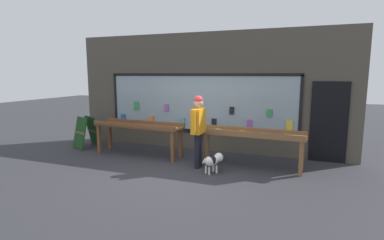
{
  "coord_description": "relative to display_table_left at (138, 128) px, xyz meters",
  "views": [
    {
      "loc": [
        2.76,
        -6.1,
        2.28
      ],
      "look_at": [
        0.12,
        0.94,
        1.13
      ],
      "focal_mm": 28.0,
      "sensor_mm": 36.0,
      "label": 1
    }
  ],
  "objects": [
    {
      "name": "ground_plane",
      "position": [
        1.57,
        -1.14,
        -0.76
      ],
      "size": [
        40.0,
        40.0,
        0.0
      ],
      "primitive_type": "plane",
      "color": "#2D2D33"
    },
    {
      "name": "shopfront_facade",
      "position": [
        1.6,
        1.25,
        0.95
      ],
      "size": [
        8.41,
        0.29,
        3.49
      ],
      "color": "#4C473D",
      "rests_on": "ground_plane"
    },
    {
      "name": "display_table_left",
      "position": [
        0.0,
        0.0,
        0.0
      ],
      "size": [
        2.63,
        0.75,
        0.95
      ],
      "color": "brown",
      "rests_on": "ground_plane"
    },
    {
      "name": "display_table_right",
      "position": [
        3.15,
        0.0,
        -0.01
      ],
      "size": [
        2.63,
        0.72,
        0.93
      ],
      "color": "brown",
      "rests_on": "ground_plane"
    },
    {
      "name": "person_browsing",
      "position": [
        1.97,
        -0.49,
        0.29
      ],
      "size": [
        0.23,
        0.69,
        1.77
      ],
      "rotation": [
        0.0,
        0.0,
        1.54
      ],
      "color": "black",
      "rests_on": "ground_plane"
    },
    {
      "name": "small_dog",
      "position": [
        2.43,
        -0.77,
        -0.46
      ],
      "size": [
        0.43,
        0.52,
        0.45
      ],
      "rotation": [
        0.0,
        0.0,
        0.98
      ],
      "color": "white",
      "rests_on": "ground_plane"
    },
    {
      "name": "sandwich_board_sign",
      "position": [
        -2.0,
        0.22,
        -0.28
      ],
      "size": [
        0.8,
        0.86,
        0.96
      ],
      "rotation": [
        0.0,
        0.0,
        -0.38
      ],
      "color": "#193F19",
      "rests_on": "ground_plane"
    }
  ]
}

